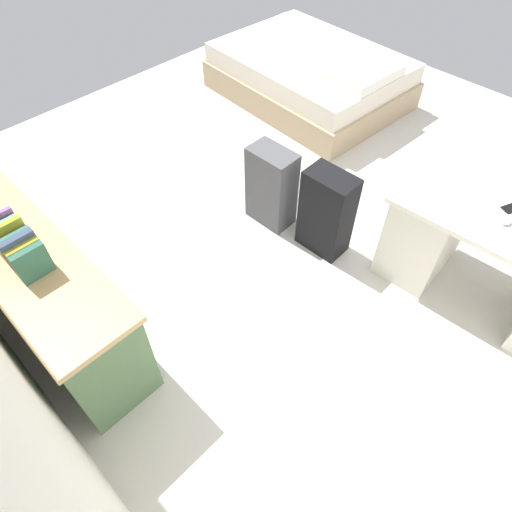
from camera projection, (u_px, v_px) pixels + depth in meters
The scene contains 8 objects.
ground_plane at pixel (309, 211), 3.72m from camera, with size 5.91×5.91×0.00m, color beige.
desk at pixel (498, 261), 2.87m from camera, with size 1.48×0.76×0.73m.
credenza at pixel (39, 286), 2.75m from camera, with size 1.80×0.48×0.74m.
bed at pixel (311, 76), 4.73m from camera, with size 1.98×1.50×0.58m.
suitcase_black at pixel (326, 213), 3.22m from camera, with size 0.36×0.22×0.68m, color black.
suitcase_spare_grey at pixel (271, 187), 3.43m from camera, with size 0.36×0.22×0.65m, color #4C4C51.
computer_mouse at pixel (507, 220), 2.61m from camera, with size 0.06×0.10×0.03m, color white.
book_row at pixel (19, 247), 2.32m from camera, with size 0.35×0.17×0.24m.
Camera 1 is at (-1.60, 2.24, 2.58)m, focal length 31.34 mm.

